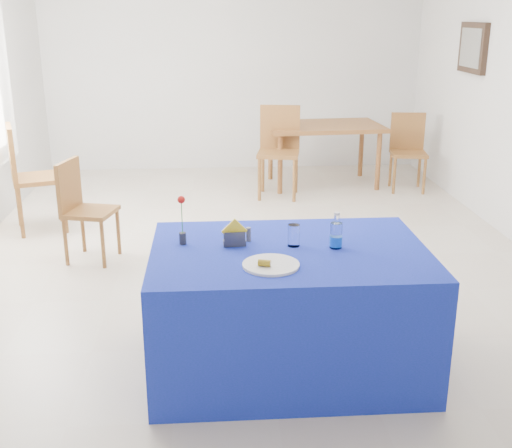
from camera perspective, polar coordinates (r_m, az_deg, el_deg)
The scene contains 18 objects.
floor at distance 5.64m, azimuth -0.51°, elevation -3.11°, with size 7.00×7.00×0.00m, color beige.
room_shell at distance 5.26m, azimuth -0.57°, elevation 14.92°, with size 7.00×7.00×7.00m.
picture_frame at distance 7.40m, azimuth 18.74°, elevation 14.61°, with size 0.06×0.64×0.52m, color black.
picture_art at distance 7.39m, azimuth 18.56°, elevation 14.62°, with size 0.02×0.52×0.40m, color #998C66.
plate at distance 3.46m, azimuth 1.34°, elevation -3.65°, with size 0.31×0.31×0.01m, color silver.
drinking_glass at distance 3.74m, azimuth 3.38°, elevation -1.02°, with size 0.07×0.07×0.13m, color white.
salt_shaker at distance 3.83m, azimuth -1.76°, elevation -0.88°, with size 0.03×0.03×0.09m, color slate.
pepper_shaker at distance 3.82m, azimuth -0.67°, elevation -0.93°, with size 0.03×0.03×0.09m, color slate.
blue_table at distance 3.86m, azimuth 2.90°, elevation -7.51°, with size 1.60×1.10×0.76m.
water_bottle at distance 3.73m, azimuth 7.13°, elevation -1.07°, with size 0.07×0.07×0.21m.
napkin_holder at distance 3.74m, azimuth -1.93°, elevation -1.22°, with size 0.15×0.06×0.17m.
rose_vase at distance 3.76m, azimuth -6.59°, elevation 0.20°, with size 0.04×0.04×0.29m.
oak_table at distance 7.98m, azimuth 6.03°, elevation 8.25°, with size 1.45×0.99×0.76m.
chair_bg_left at distance 7.50m, azimuth 2.06°, elevation 7.08°, with size 0.54×0.54×1.04m.
chair_bg_right at distance 7.98m, azimuth 13.34°, elevation 6.77°, with size 0.46×0.46×0.91m.
chair_win_a at distance 5.68m, azimuth -15.30°, elevation 1.78°, with size 0.48×0.48×0.88m.
chair_win_b at distance 6.58m, azimuth -19.71°, elevation 4.49°, with size 0.59×0.59×1.05m.
banana_pieces at distance 3.41m, azimuth 0.78°, elevation -3.49°, with size 0.08×0.05×0.04m.
Camera 1 is at (-0.32, -5.24, 2.06)m, focal length 45.00 mm.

